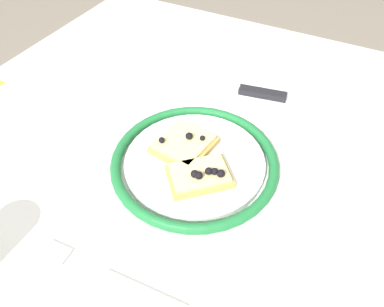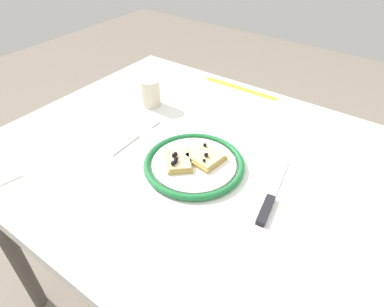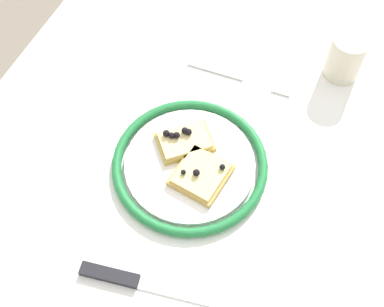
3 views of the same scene
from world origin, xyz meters
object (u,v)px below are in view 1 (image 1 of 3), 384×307
Objects in this scene: fork at (110,276)px; plate at (195,162)px; knife at (245,91)px; pizza_slice_near at (184,144)px; pizza_slice_far at (200,175)px; dining_table at (158,205)px.

plate is at bearing -2.43° from fork.
knife is at bearing -0.29° from plate.
knife is 0.42m from fork.
plate is 2.72× the size of pizza_slice_near.
plate reaches higher than knife.
pizza_slice_near reaches higher than knife.
knife is 1.19× the size of fork.
plate is 2.39× the size of pizza_slice_far.
plate is at bearing -47.85° from dining_table.
fork is at bearing -175.47° from pizza_slice_near.
pizza_slice_far is at bearing -81.05° from dining_table.
pizza_slice_far is (0.01, -0.07, 0.10)m from dining_table.
plate is 1.29× the size of fork.
fork is (-0.21, 0.01, -0.01)m from plate.
pizza_slice_far reaches higher than knife.
knife is at bearing 5.41° from pizza_slice_far.
pizza_slice_near is at bearing 171.94° from knife.
pizza_slice_far is 0.54× the size of fork.
pizza_slice_far is at bearing -174.59° from knife.
dining_table is at bearing 98.95° from pizza_slice_far.
fork is (-0.17, -0.04, 0.08)m from dining_table.
knife is at bearing -8.06° from pizza_slice_near.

